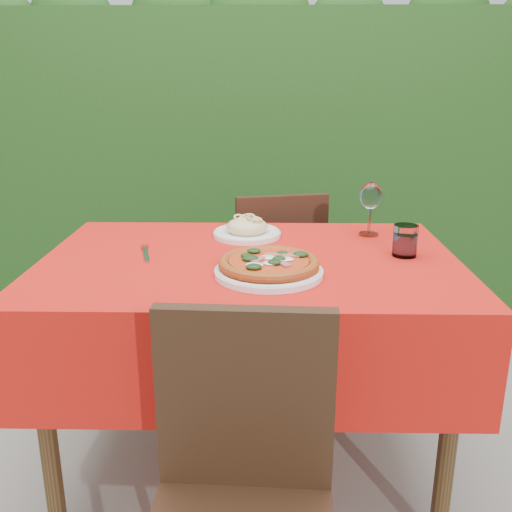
{
  "coord_description": "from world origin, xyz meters",
  "views": [
    {
      "loc": [
        0.05,
        -1.65,
        1.27
      ],
      "look_at": [
        0.02,
        -0.05,
        0.77
      ],
      "focal_mm": 40.0,
      "sensor_mm": 36.0,
      "label": 1
    }
  ],
  "objects_px": {
    "chair_far": "(276,273)",
    "pizza_plate": "(269,266)",
    "pasta_plate": "(247,230)",
    "wine_glass": "(371,198)",
    "fork": "(146,255)",
    "chair_near": "(241,489)",
    "water_glass": "(405,242)"
  },
  "relations": [
    {
      "from": "pizza_plate",
      "to": "pasta_plate",
      "type": "xyz_separation_m",
      "value": [
        -0.07,
        0.4,
        -0.0
      ]
    },
    {
      "from": "pasta_plate",
      "to": "chair_far",
      "type": "bearing_deg",
      "value": 75.01
    },
    {
      "from": "pizza_plate",
      "to": "chair_far",
      "type": "bearing_deg",
      "value": 87.44
    },
    {
      "from": "chair_far",
      "to": "pizza_plate",
      "type": "distance_m",
      "value": 0.86
    },
    {
      "from": "chair_near",
      "to": "chair_far",
      "type": "bearing_deg",
      "value": 88.91
    },
    {
      "from": "chair_far",
      "to": "fork",
      "type": "xyz_separation_m",
      "value": [
        -0.41,
        -0.64,
        0.28
      ]
    },
    {
      "from": "fork",
      "to": "pizza_plate",
      "type": "bearing_deg",
      "value": -38.98
    },
    {
      "from": "chair_near",
      "to": "pasta_plate",
      "type": "relative_size",
      "value": 3.59
    },
    {
      "from": "chair_far",
      "to": "pasta_plate",
      "type": "bearing_deg",
      "value": 62.28
    },
    {
      "from": "pasta_plate",
      "to": "wine_glass",
      "type": "distance_m",
      "value": 0.44
    },
    {
      "from": "chair_far",
      "to": "fork",
      "type": "bearing_deg",
      "value": 44.48
    },
    {
      "from": "pasta_plate",
      "to": "water_glass",
      "type": "height_order",
      "value": "water_glass"
    },
    {
      "from": "wine_glass",
      "to": "pizza_plate",
      "type": "bearing_deg",
      "value": -129.24
    },
    {
      "from": "water_glass",
      "to": "fork",
      "type": "relative_size",
      "value": 0.49
    },
    {
      "from": "chair_near",
      "to": "fork",
      "type": "xyz_separation_m",
      "value": [
        -0.32,
        0.71,
        0.27
      ]
    },
    {
      "from": "pizza_plate",
      "to": "water_glass",
      "type": "xyz_separation_m",
      "value": [
        0.42,
        0.19,
        0.02
      ]
    },
    {
      "from": "pizza_plate",
      "to": "fork",
      "type": "distance_m",
      "value": 0.41
    },
    {
      "from": "pasta_plate",
      "to": "fork",
      "type": "relative_size",
      "value": 1.16
    },
    {
      "from": "chair_near",
      "to": "wine_glass",
      "type": "height_order",
      "value": "wine_glass"
    },
    {
      "from": "fork",
      "to": "water_glass",
      "type": "bearing_deg",
      "value": -13.54
    },
    {
      "from": "chair_near",
      "to": "pizza_plate",
      "type": "height_order",
      "value": "chair_near"
    },
    {
      "from": "pizza_plate",
      "to": "water_glass",
      "type": "distance_m",
      "value": 0.46
    },
    {
      "from": "pizza_plate",
      "to": "chair_near",
      "type": "bearing_deg",
      "value": -95.87
    },
    {
      "from": "pasta_plate",
      "to": "wine_glass",
      "type": "height_order",
      "value": "wine_glass"
    },
    {
      "from": "chair_far",
      "to": "wine_glass",
      "type": "distance_m",
      "value": 0.64
    },
    {
      "from": "fork",
      "to": "chair_near",
      "type": "bearing_deg",
      "value": -80.16
    },
    {
      "from": "chair_near",
      "to": "pasta_plate",
      "type": "bearing_deg",
      "value": 93.94
    },
    {
      "from": "wine_glass",
      "to": "fork",
      "type": "xyz_separation_m",
      "value": [
        -0.72,
        -0.26,
        -0.13
      ]
    },
    {
      "from": "wine_glass",
      "to": "fork",
      "type": "height_order",
      "value": "wine_glass"
    },
    {
      "from": "chair_near",
      "to": "fork",
      "type": "distance_m",
      "value": 0.82
    },
    {
      "from": "chair_near",
      "to": "water_glass",
      "type": "relative_size",
      "value": 8.56
    },
    {
      "from": "chair_near",
      "to": "wine_glass",
      "type": "distance_m",
      "value": 1.12
    }
  ]
}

